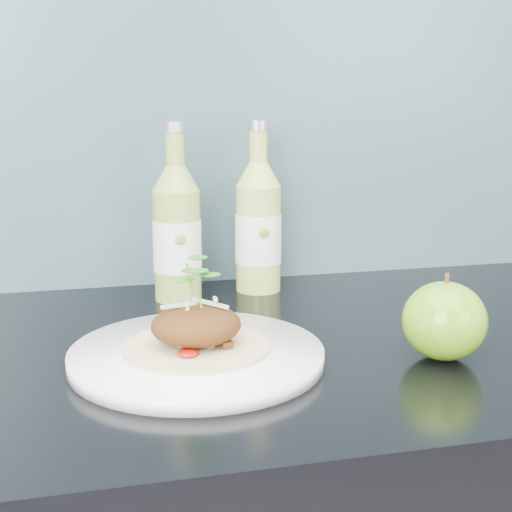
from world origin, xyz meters
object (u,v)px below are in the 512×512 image
at_px(dinner_plate, 197,355).
at_px(cider_bottle_right, 258,227).
at_px(green_apple, 444,321).
at_px(cider_bottle_left, 177,234).

relative_size(dinner_plate, cider_bottle_right, 1.19).
height_order(dinner_plate, green_apple, green_apple).
height_order(dinner_plate, cider_bottle_left, cider_bottle_left).
relative_size(green_apple, cider_bottle_right, 0.40).
distance_m(dinner_plate, cider_bottle_right, 0.32).
height_order(cider_bottle_left, cider_bottle_right, same).
bearing_deg(cider_bottle_left, green_apple, -53.91).
xyz_separation_m(green_apple, cider_bottle_left, (-0.25, 0.30, 0.05)).
distance_m(green_apple, cider_bottle_left, 0.40).
bearing_deg(green_apple, cider_bottle_left, 129.18).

